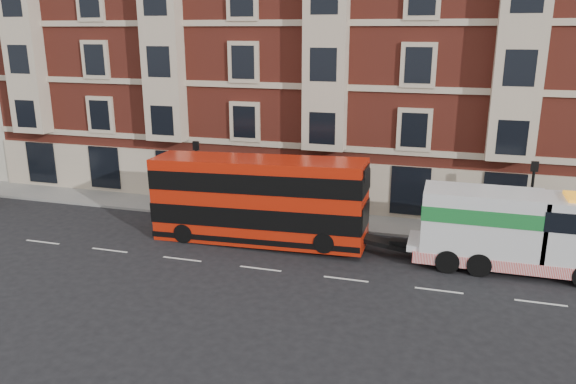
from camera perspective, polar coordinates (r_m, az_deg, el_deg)
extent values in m
plane|color=black|center=(26.21, -2.80, -7.79)|extent=(120.00, 120.00, 0.00)
cube|color=slate|center=(32.87, 1.47, -2.57)|extent=(90.00, 3.00, 0.15)
cube|color=maroon|center=(38.36, 5.29, 13.67)|extent=(45.00, 12.00, 18.00)
cylinder|color=black|center=(33.10, -9.18, 1.11)|extent=(0.14, 0.14, 4.00)
cube|color=black|center=(32.63, -9.34, 4.67)|extent=(0.35, 0.15, 0.50)
cylinder|color=black|center=(30.29, 23.33, -1.46)|extent=(0.14, 0.14, 4.00)
cube|color=black|center=(29.77, 23.78, 2.39)|extent=(0.35, 0.15, 0.50)
cube|color=red|center=(28.58, -3.05, -0.82)|extent=(10.95, 2.44, 4.30)
cube|color=black|center=(28.77, -3.03, -2.03)|extent=(10.99, 2.50, 1.03)
cube|color=black|center=(28.27, -3.09, 1.36)|extent=(10.99, 2.50, 0.98)
cylinder|color=black|center=(29.59, -10.54, -4.13)|extent=(1.02, 0.31, 1.02)
cylinder|color=black|center=(31.46, -8.74, -2.80)|extent=(1.02, 0.31, 1.02)
cylinder|color=black|center=(27.09, 3.68, -5.15)|extent=(1.02, 0.31, 1.02)
cylinder|color=black|center=(29.12, 4.65, -3.62)|extent=(1.02, 0.31, 1.02)
cube|color=silver|center=(27.68, 21.27, -5.53)|extent=(8.80, 2.25, 0.29)
cube|color=silver|center=(27.14, 19.09, -2.76)|extent=(5.28, 2.44, 2.84)
cube|color=#19712E|center=(26.99, 19.19, -1.78)|extent=(5.33, 2.48, 0.68)
cube|color=red|center=(27.78, 20.80, -6.16)|extent=(7.82, 2.50, 0.54)
cylinder|color=black|center=(29.32, 27.15, -5.86)|extent=(1.08, 0.34, 1.08)
cylinder|color=black|center=(26.70, 18.84, -6.98)|extent=(1.08, 0.39, 1.08)
cylinder|color=black|center=(28.75, 18.70, -5.29)|extent=(1.08, 0.39, 1.08)
cylinder|color=black|center=(26.64, 15.89, -6.76)|extent=(1.08, 0.39, 1.08)
cylinder|color=black|center=(28.70, 15.97, -5.09)|extent=(1.08, 0.39, 1.08)
imported|color=#1C2738|center=(33.55, -9.87, -0.62)|extent=(0.80, 0.68, 1.86)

